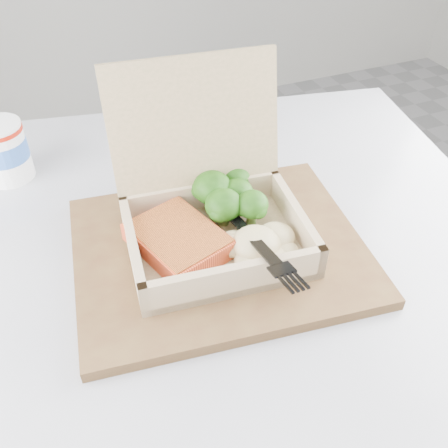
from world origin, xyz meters
name	(u,v)px	position (x,y,z in m)	size (l,w,h in m)	color
cafe_table	(203,366)	(-0.07, 0.20, 0.55)	(0.98, 0.98, 0.74)	black
serving_tray	(219,250)	(-0.03, 0.22, 0.75)	(0.34, 0.28, 0.01)	brown
takeout_container	(210,201)	(-0.03, 0.25, 0.81)	(0.23, 0.22, 0.19)	tan
salmon_fillet	(178,240)	(-0.08, 0.23, 0.78)	(0.08, 0.11, 0.02)	#F56130
broccoli_pile	(237,197)	(0.01, 0.27, 0.79)	(0.11, 0.11, 0.04)	#2B6D18
mashed_potatoes	(256,243)	(0.00, 0.19, 0.78)	(0.09, 0.08, 0.03)	#CDBB84
plastic_fork	(245,226)	(-0.01, 0.21, 0.80)	(0.02, 0.17, 0.03)	black
paper_cup	(3,150)	(-0.25, 0.49, 0.79)	(0.07, 0.07, 0.09)	white
receipt	(185,172)	(-0.01, 0.40, 0.74)	(0.08, 0.14, 0.00)	white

